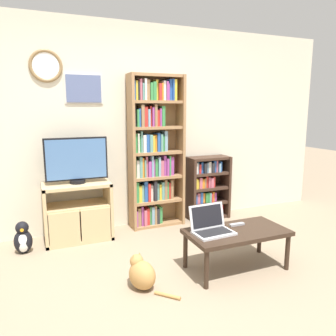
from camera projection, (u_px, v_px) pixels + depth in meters
name	position (u px, v px, depth m)	size (l,w,h in m)	color
ground_plane	(204.00, 296.00, 2.74)	(18.00, 18.00, 0.00)	gray
wall_back	(133.00, 127.00, 4.25)	(5.85, 0.09, 2.60)	beige
tv_stand	(78.00, 212.00, 3.87)	(0.77, 0.44, 0.69)	tan
television	(76.00, 160.00, 3.77)	(0.71, 0.18, 0.53)	black
bookshelf_tall	(153.00, 152.00, 4.24)	(0.71, 0.27, 1.96)	#9E754C
bookshelf_short	(206.00, 188.00, 4.63)	(0.59, 0.28, 0.88)	#3D281E
coffee_table	(237.00, 235.00, 3.15)	(0.98, 0.50, 0.39)	#332319
laptop	(211.00, 226.00, 3.08)	(0.39, 0.30, 0.25)	silver
remote_near_laptop	(237.00, 224.00, 3.27)	(0.16, 0.05, 0.02)	#99999E
cat	(141.00, 274.00, 2.84)	(0.39, 0.47, 0.30)	#B78447
penguin_figurine	(23.00, 239.00, 3.53)	(0.19, 0.17, 0.35)	black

